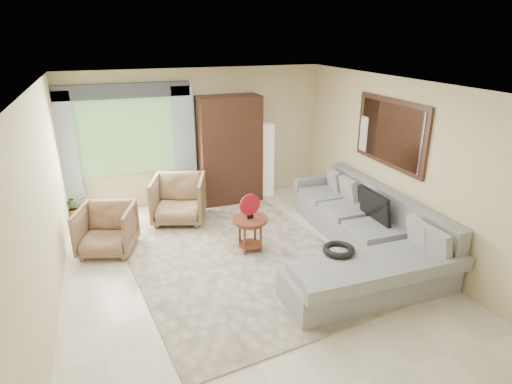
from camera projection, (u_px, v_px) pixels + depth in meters
name	position (u px, v px, depth m)	size (l,w,h in m)	color
ground	(248.00, 270.00, 6.17)	(6.00, 6.00, 0.00)	silver
area_rug	(239.00, 260.00, 6.41)	(3.00, 4.00, 0.02)	#BEB096
sectional_sofa	(363.00, 239.00, 6.48)	(2.30, 3.46, 0.90)	gray
tv_screen	(374.00, 206.00, 6.55)	(0.06, 0.74, 0.48)	black
garden_hose	(339.00, 250.00, 5.61)	(0.43, 0.43, 0.09)	black
coffee_table	(250.00, 234.00, 6.62)	(0.55, 0.55, 0.55)	#472013
red_disc	(250.00, 205.00, 6.44)	(0.34, 0.34, 0.03)	maroon
armchair_left	(107.00, 230.00, 6.56)	(0.80, 0.83, 0.75)	#88654A
armchair_right	(179.00, 199.00, 7.62)	(0.89, 0.92, 0.83)	#91764F
potted_plant	(74.00, 206.00, 7.76)	(0.47, 0.41, 0.53)	#999999
armoire	(230.00, 150.00, 8.37)	(1.20, 0.55, 2.10)	black
floor_lamp	(267.00, 160.00, 8.78)	(0.24, 0.24, 1.50)	silver
window	(126.00, 137.00, 7.87)	(1.80, 0.04, 1.40)	#669E59
curtain_left	(67.00, 157.00, 7.54)	(0.40, 0.08, 2.30)	#9EB7CC
curtain_right	(185.00, 147.00, 8.21)	(0.40, 0.08, 2.30)	#9EB7CC
valance	(121.00, 91.00, 7.50)	(2.40, 0.12, 0.26)	#1E232D
wall_mirror	(390.00, 133.00, 6.64)	(0.05, 1.70, 1.05)	black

